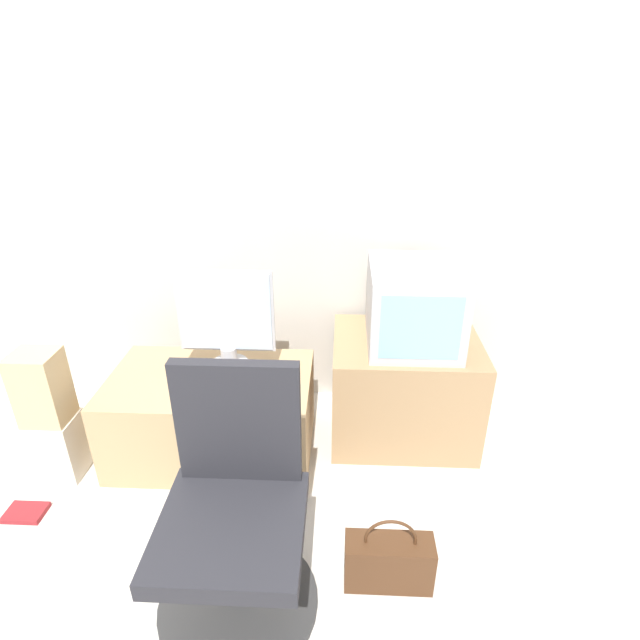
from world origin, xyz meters
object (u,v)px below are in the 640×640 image
office_chair (235,520)px  keyboard (223,384)px  main_monitor (226,319)px  crt_tv (414,306)px  handbag (389,561)px  mouse (266,386)px  cardboard_box_lower (58,446)px  book (26,513)px

office_chair → keyboard: bearing=105.2°
main_monitor → crt_tv: size_ratio=1.02×
crt_tv → handbag: crt_tv is taller
mouse → handbag: bearing=-50.0°
crt_tv → cardboard_box_lower: 1.87m
keyboard → cardboard_box_lower: (-0.81, -0.14, -0.29)m
cardboard_box_lower → book: bearing=-97.6°
keyboard → main_monitor: bearing=92.3°
keyboard → handbag: bearing=-41.6°
mouse → handbag: size_ratio=0.16×
crt_tv → office_chair: crt_tv is taller
book → handbag: bearing=-9.1°
keyboard → mouse: bearing=-5.6°
main_monitor → office_chair: main_monitor is taller
main_monitor → crt_tv: 0.93m
keyboard → mouse: mouse is taller
office_chair → book: size_ratio=5.34×
crt_tv → handbag: 1.15m
main_monitor → cardboard_box_lower: size_ratio=1.60×
mouse → cardboard_box_lower: size_ratio=0.17×
crt_tv → keyboard: bearing=-164.0°
cardboard_box_lower → book: (-0.04, -0.28, -0.15)m
handbag → main_monitor: bearing=131.7°
main_monitor → handbag: main_monitor is taller
book → cardboard_box_lower: bearing=82.4°
office_chair → handbag: size_ratio=2.72×
keyboard → mouse: 0.21m
main_monitor → handbag: bearing=-48.3°
crt_tv → office_chair: (-0.72, -1.00, -0.40)m
handbag → book: size_ratio=1.96×
main_monitor → office_chair: size_ratio=0.57×
main_monitor → book: size_ratio=3.02×
office_chair → book: (-1.04, 0.32, -0.35)m
crt_tv → book: 2.03m
office_chair → book: bearing=163.2°
cardboard_box_lower → book: 0.32m
keyboard → office_chair: office_chair is taller
main_monitor → mouse: 0.39m
main_monitor → mouse: size_ratio=9.53×
crt_tv → handbag: size_ratio=1.52×
mouse → book: 1.22m
keyboard → cardboard_box_lower: size_ratio=0.97×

